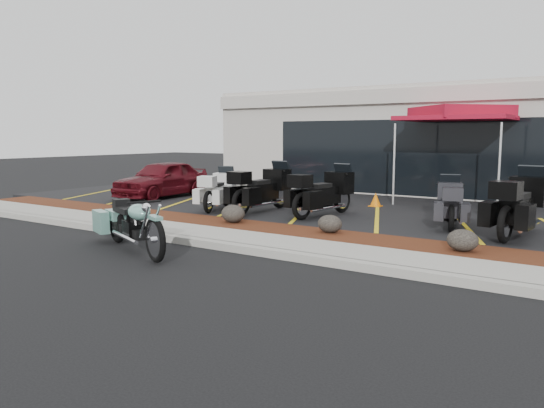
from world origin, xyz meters
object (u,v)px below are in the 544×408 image
Objects in this scene: touring_white at (226,186)px; popup_canopy at (460,115)px; parked_car at (162,179)px; traffic_cone at (376,199)px; hero_cruiser at (155,233)px.

popup_canopy is at bearing -70.00° from touring_white.
parked_car reaches higher than traffic_cone.
popup_canopy is at bearing 99.58° from hero_cruiser.
popup_canopy is (8.81, 4.02, 2.09)m from parked_car.
traffic_cone is (7.03, 1.83, -0.43)m from parked_car.
hero_cruiser is at bearing -172.31° from touring_white.
hero_cruiser is at bearing -49.15° from parked_car.
parked_car is 0.87× the size of popup_canopy.
popup_canopy is (5.55, 4.62, 2.12)m from touring_white.
parked_car is at bearing 157.39° from hero_cruiser.
popup_canopy reaches higher than parked_car.
hero_cruiser is at bearing -94.98° from traffic_cone.
touring_white reaches higher than hero_cruiser.
traffic_cone is at bearing -76.97° from touring_white.
touring_white is 0.49× the size of popup_canopy.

